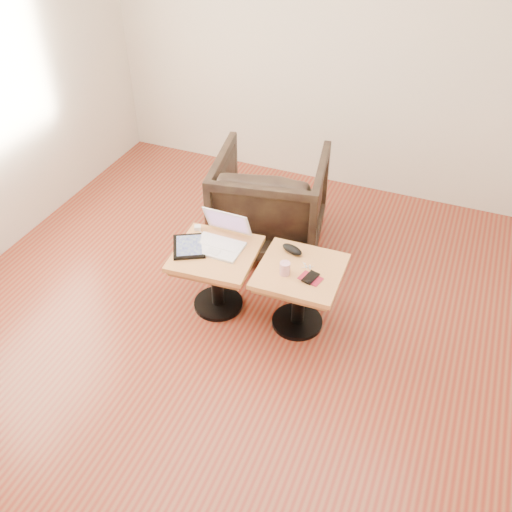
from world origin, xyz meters
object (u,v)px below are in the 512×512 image
at_px(laptop, 221,239).
at_px(side_table_left, 216,266).
at_px(side_table_right, 300,283).
at_px(striped_cup, 285,268).
at_px(armchair, 270,200).

bearing_deg(laptop, side_table_left, -88.56).
xyz_separation_m(side_table_left, side_table_right, (0.58, 0.04, 0.00)).
height_order(side_table_right, striped_cup, striped_cup).
distance_m(side_table_right, striped_cup, 0.20).
distance_m(side_table_left, laptop, 0.19).
relative_size(side_table_left, armchair, 0.68).
height_order(side_table_right, armchair, armchair).
bearing_deg(side_table_right, striped_cup, -135.86).
relative_size(side_table_left, striped_cup, 6.61).
distance_m(side_table_right, armchair, 0.98).
bearing_deg(side_table_right, side_table_left, -177.47).
distance_m(side_table_left, side_table_right, 0.58).
bearing_deg(armchair, side_table_right, 112.15).
xyz_separation_m(laptop, armchair, (0.06, 0.78, -0.15)).
distance_m(side_table_left, striped_cup, 0.53).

